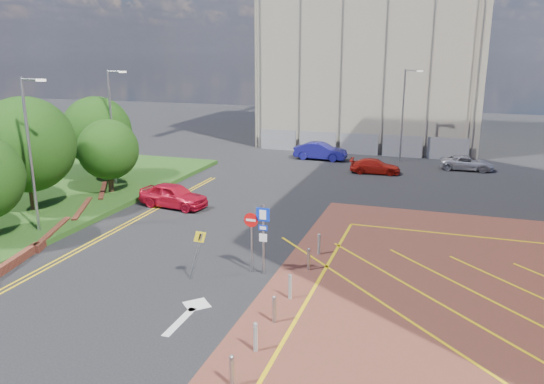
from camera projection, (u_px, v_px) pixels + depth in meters
The scene contains 18 objects.
ground at pixel (245, 281), 22.67m from camera, with size 140.00×140.00×0.00m, color black.
grass_bed at pixel (14, 204), 33.57m from camera, with size 14.00×32.00×0.30m, color #244817.
retaining_wall at pixel (50, 233), 28.01m from camera, with size 6.06×20.33×0.40m.
tree_b at pixel (26, 145), 30.84m from camera, with size 5.60×5.60×6.74m.
tree_c at pixel (108, 150), 35.09m from camera, with size 4.00×4.00×4.90m.
tree_d at pixel (97, 131), 38.57m from camera, with size 5.00×5.00×6.08m.
lamp_left_near at pixel (31, 149), 27.04m from camera, with size 1.53×0.16×8.00m.
lamp_left_far at pixel (112, 123), 36.82m from camera, with size 1.53×0.16×8.00m.
lamp_back at pixel (404, 112), 46.00m from camera, with size 1.53×0.16×8.00m.
sign_cluster at pixel (259, 232), 22.98m from camera, with size 1.17×0.12×3.20m.
warning_sign at pixel (197, 249), 22.39m from camera, with size 0.80×0.43×2.24m.
bollard_row at pixel (285, 295), 20.32m from camera, with size 0.14×11.14×0.90m.
construction_building at pixel (378, 36), 56.52m from camera, with size 21.20×19.20×22.00m, color gray.
construction_fence at pixel (370, 145), 49.63m from camera, with size 21.60×0.06×2.00m, color gray.
car_red_left at pixel (173, 195), 33.21m from camera, with size 1.79×4.46×1.52m, color red.
car_blue_back at pixel (320, 151), 47.64m from camera, with size 1.63×4.68×1.54m, color navy.
car_red_back at pixel (375, 166), 42.37m from camera, with size 1.62×3.99×1.16m, color #AF170F.
car_silver_back at pixel (467, 163), 43.57m from camera, with size 1.95×4.23×1.18m, color #B7B6BE.
Camera 1 is at (7.64, -19.49, 9.57)m, focal length 35.00 mm.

